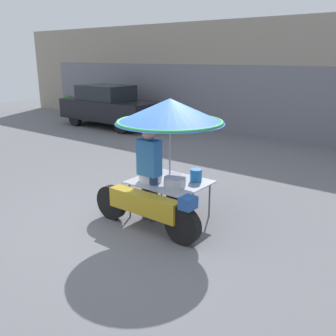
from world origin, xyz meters
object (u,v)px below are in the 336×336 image
object	(u,v)px
parked_car	(109,106)
potted_plant	(68,103)
vendor_person	(149,169)
vendor_motorcycle_cart	(167,129)

from	to	relation	value
parked_car	potted_plant	bearing A→B (deg)	166.43
vendor_person	potted_plant	size ratio (longest dim) A/B	1.71
vendor_person	parked_car	size ratio (longest dim) A/B	0.38
vendor_motorcycle_cart	parked_car	bearing A→B (deg)	142.31
parked_car	potted_plant	world-z (taller)	parked_car
vendor_motorcycle_cart	potted_plant	distance (m)	12.67
vendor_person	parked_car	distance (m)	9.03
parked_car	potted_plant	size ratio (longest dim) A/B	4.45
parked_car	vendor_person	bearing A→B (deg)	-39.59
vendor_motorcycle_cart	parked_car	world-z (taller)	vendor_motorcycle_cart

